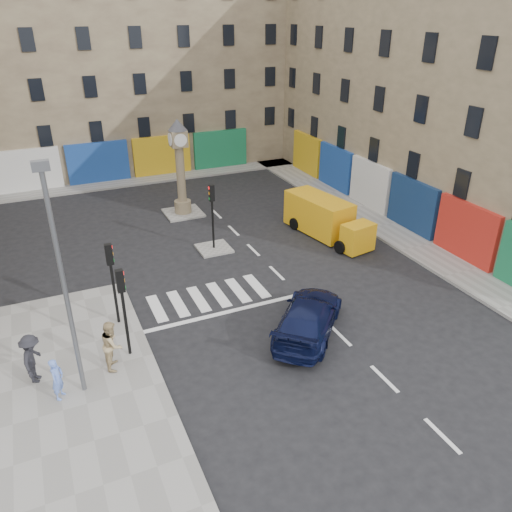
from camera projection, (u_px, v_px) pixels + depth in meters
ground at (316, 312)px, 22.52m from camera, size 120.00×120.00×0.00m
sidewalk_left at (63, 412)px, 16.83m from camera, size 7.00×16.00×0.15m
sidewalk_right at (352, 209)px, 33.83m from camera, size 2.60×30.00×0.15m
sidewalk_far at (129, 181)px, 39.15m from camera, size 32.00×2.40×0.15m
island_near at (214, 248)px, 28.29m from camera, size 1.80×1.80×0.12m
island_far at (183, 213)px, 33.19m from camera, size 2.40×2.40×0.12m
building_right at (444, 81)px, 32.60m from camera, size 10.00×30.00×16.00m
building_far at (102, 60)px, 40.12m from camera, size 32.00×10.00×17.00m
traffic_light_left_near at (123, 299)px, 18.47m from camera, size 0.28×0.22×3.70m
traffic_light_left_far at (112, 271)px, 20.43m from camera, size 0.28×0.22×3.70m
traffic_light_island at (212, 207)px, 27.16m from camera, size 0.28×0.22×3.70m
lamp_post at (62, 274)px, 15.66m from camera, size 0.50×0.25×8.30m
clock_pillar at (180, 162)px, 31.63m from camera, size 1.20×1.20×6.10m
navy_sedan at (308, 317)px, 20.74m from camera, size 5.17×5.36×1.54m
yellow_van at (325, 218)px, 29.58m from camera, size 2.92×6.34×2.23m
pedestrian_blue at (57, 379)px, 17.03m from camera, size 0.62×0.69×1.59m
pedestrian_tan at (112, 344)px, 18.46m from camera, size 0.96×1.11×1.96m
pedestrian_dark at (32, 359)px, 17.74m from camera, size 1.05×1.40×1.93m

